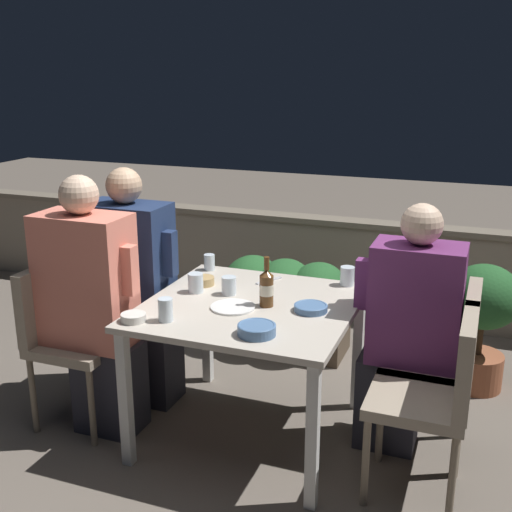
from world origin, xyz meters
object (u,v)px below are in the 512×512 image
at_px(person_coral_top, 93,307).
at_px(person_purple_stripe, 407,330).
at_px(chair_left_far, 107,305).
at_px(person_navy_jumper, 135,287).
at_px(beer_bottle, 267,287).
at_px(potted_plant, 482,314).
at_px(chair_left_near, 64,327).
at_px(chair_right_near, 440,386).
at_px(chair_right_far, 447,354).

distance_m(person_coral_top, person_purple_stripe, 1.53).
distance_m(chair_left_far, person_purple_stripe, 1.65).
bearing_deg(chair_left_far, person_navy_jumper, -0.00).
bearing_deg(chair_left_far, person_coral_top, -65.70).
relative_size(person_navy_jumper, beer_bottle, 5.34).
bearing_deg(person_coral_top, potted_plant, 31.81).
xyz_separation_m(chair_left_near, chair_left_far, (0.03, 0.34, 0.00)).
bearing_deg(chair_right_near, person_coral_top, -179.18).
relative_size(person_purple_stripe, potted_plant, 1.64).
bearing_deg(person_purple_stripe, person_navy_jumper, -179.19).
xyz_separation_m(chair_left_near, person_navy_jumper, (0.22, 0.34, 0.13)).
relative_size(person_coral_top, chair_right_far, 1.56).
xyz_separation_m(chair_right_far, potted_plant, (0.14, 0.76, -0.07)).
bearing_deg(chair_left_far, potted_plant, 21.67).
height_order(chair_left_far, potted_plant, chair_left_far).
height_order(chair_left_near, chair_right_near, same).
bearing_deg(potted_plant, chair_left_near, -150.66).
bearing_deg(person_navy_jumper, person_purple_stripe, 0.81).
distance_m(person_coral_top, potted_plant, 2.15).
xyz_separation_m(person_purple_stripe, beer_bottle, (-0.64, -0.16, 0.19)).
relative_size(chair_left_near, chair_left_far, 1.00).
relative_size(chair_right_near, chair_right_far, 1.00).
relative_size(person_coral_top, potted_plant, 1.77).
bearing_deg(beer_bottle, chair_right_near, -12.19).
bearing_deg(person_navy_jumper, person_coral_top, -95.54).
height_order(chair_left_far, chair_right_near, same).
bearing_deg(chair_left_near, potted_plant, 29.34).
bearing_deg(potted_plant, person_coral_top, -148.19).
bearing_deg(chair_right_near, person_purple_stripe, 119.31).
distance_m(person_coral_top, beer_bottle, 0.88).
bearing_deg(person_coral_top, person_navy_jumper, 84.46).
distance_m(chair_right_far, person_purple_stripe, 0.21).
xyz_separation_m(person_coral_top, person_purple_stripe, (1.49, 0.36, -0.05)).
bearing_deg(chair_left_far, beer_bottle, -7.91).
relative_size(chair_left_near, person_coral_top, 0.64).
height_order(chair_left_far, chair_right_far, same).
bearing_deg(chair_right_far, person_coral_top, -167.77).
xyz_separation_m(chair_right_near, person_purple_stripe, (-0.19, 0.34, 0.09)).
relative_size(person_coral_top, chair_right_near, 1.56).
bearing_deg(chair_left_far, chair_left_near, -95.47).
bearing_deg(person_purple_stripe, chair_right_far, 0.00).
relative_size(person_navy_jumper, potted_plant, 1.75).
bearing_deg(chair_right_near, beer_bottle, 167.81).
relative_size(person_coral_top, beer_bottle, 5.39).
xyz_separation_m(person_coral_top, chair_right_near, (1.68, 0.02, -0.14)).
height_order(person_coral_top, chair_right_far, person_coral_top).
relative_size(chair_left_far, chair_right_far, 1.00).
height_order(person_navy_jumper, beer_bottle, person_navy_jumper).
xyz_separation_m(chair_left_far, beer_bottle, (1.00, -0.14, 0.28)).
bearing_deg(beer_bottle, chair_left_near, -168.78).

